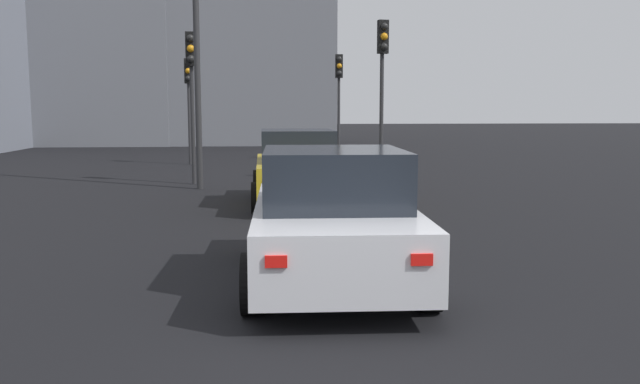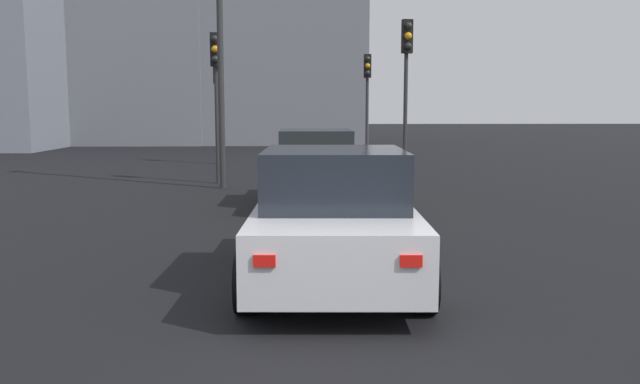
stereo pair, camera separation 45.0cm
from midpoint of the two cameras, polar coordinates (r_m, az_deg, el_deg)
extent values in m
cube|color=gold|center=(14.35, 0.50, 1.38)|extent=(4.12, 1.73, 0.71)
cube|color=#1E232B|center=(14.09, 0.53, 4.06)|extent=(1.86, 1.52, 0.66)
cylinder|color=black|center=(15.70, 3.49, 0.80)|extent=(0.64, 0.22, 0.64)
cylinder|color=black|center=(15.65, -2.82, 0.78)|extent=(0.64, 0.22, 0.64)
cylinder|color=black|center=(13.18, 4.44, -0.46)|extent=(0.64, 0.22, 0.64)
cylinder|color=black|center=(13.12, -3.08, -0.49)|extent=(0.64, 0.22, 0.64)
cube|color=red|center=(12.32, 3.72, 0.97)|extent=(0.03, 0.20, 0.11)
cube|color=red|center=(12.27, -2.07, 0.96)|extent=(0.03, 0.20, 0.11)
cube|color=silver|center=(8.00, 2.80, -3.42)|extent=(4.21, 1.95, 0.70)
cube|color=#1E232B|center=(7.69, 2.90, 1.27)|extent=(1.92, 1.66, 0.66)
cylinder|color=black|center=(9.40, 8.01, -3.68)|extent=(0.65, 0.24, 0.64)
cylinder|color=black|center=(9.32, -3.21, -3.70)|extent=(0.65, 0.24, 0.64)
cylinder|color=black|center=(6.92, 10.93, -7.74)|extent=(0.65, 0.24, 0.64)
cylinder|color=black|center=(6.82, -4.47, -7.85)|extent=(0.65, 0.24, 0.64)
cube|color=red|center=(6.00, 10.05, -5.92)|extent=(0.04, 0.20, 0.11)
cube|color=red|center=(5.92, -2.66, -6.00)|extent=(0.04, 0.20, 0.11)
cylinder|color=#2D2D30|center=(18.44, -8.21, 5.72)|extent=(0.11, 0.11, 3.21)
cube|color=black|center=(18.44, -8.34, 12.11)|extent=(0.21, 0.29, 0.90)
sphere|color=black|center=(18.35, -8.38, 12.98)|extent=(0.20, 0.20, 0.20)
sphere|color=orange|center=(18.33, -8.36, 12.14)|extent=(0.20, 0.20, 0.20)
sphere|color=black|center=(18.31, -8.34, 11.30)|extent=(0.20, 0.20, 0.20)
cylinder|color=#2D2D30|center=(26.04, 4.58, 6.26)|extent=(0.11, 0.11, 3.25)
cube|color=black|center=(26.03, 4.64, 10.82)|extent=(0.20, 0.28, 0.90)
sphere|color=black|center=(25.94, 4.67, 11.43)|extent=(0.20, 0.20, 0.20)
sphere|color=orange|center=(25.92, 4.66, 10.84)|extent=(0.20, 0.20, 0.20)
sphere|color=black|center=(25.90, 4.66, 10.24)|extent=(0.20, 0.20, 0.20)
cylinder|color=#2D2D30|center=(24.93, -8.30, 5.84)|extent=(0.11, 0.11, 2.97)
cube|color=black|center=(24.89, -8.39, 10.30)|extent=(0.22, 0.29, 0.90)
sphere|color=black|center=(24.80, -8.42, 10.94)|extent=(0.20, 0.20, 0.20)
sphere|color=orange|center=(24.78, -8.40, 10.31)|extent=(0.20, 0.20, 0.20)
sphere|color=black|center=(24.77, -8.39, 9.69)|extent=(0.20, 0.20, 0.20)
cylinder|color=#2D2D30|center=(18.51, 8.09, 6.28)|extent=(0.11, 0.11, 3.57)
cube|color=black|center=(18.55, 8.27, 13.19)|extent=(0.23, 0.30, 0.90)
sphere|color=black|center=(18.48, 8.38, 14.06)|extent=(0.20, 0.20, 0.20)
sphere|color=orange|center=(18.45, 8.37, 13.23)|extent=(0.20, 0.20, 0.20)
sphere|color=black|center=(18.42, 8.35, 12.39)|extent=(0.20, 0.20, 0.20)
cylinder|color=#2D2D30|center=(17.42, -7.92, 14.65)|extent=(0.16, 0.16, 8.69)
cube|color=slate|center=(42.21, -3.86, 14.88)|extent=(11.37, 10.96, 15.31)
cube|color=slate|center=(42.39, -14.88, 9.81)|extent=(10.61, 8.74, 8.23)
cube|color=gray|center=(40.16, -24.87, 10.48)|extent=(12.35, 6.60, 9.55)
camera|label=1|loc=(0.22, -88.30, 0.22)|focal=36.95mm
camera|label=2|loc=(0.22, 91.70, -0.22)|focal=36.95mm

